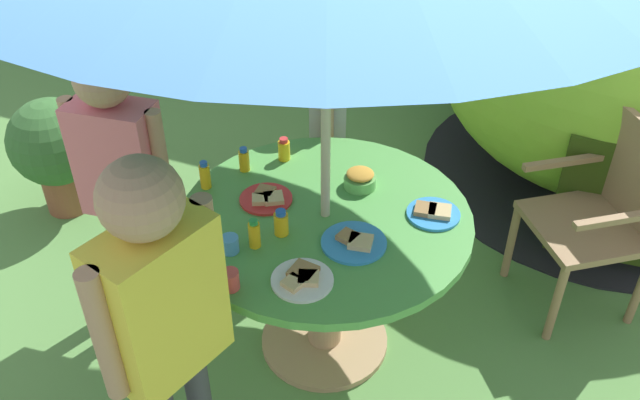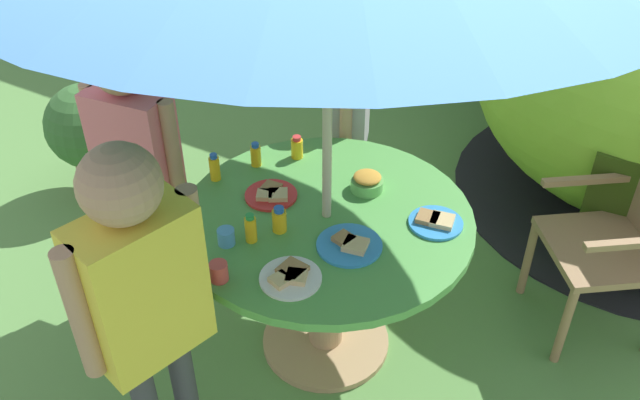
% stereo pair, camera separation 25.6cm
% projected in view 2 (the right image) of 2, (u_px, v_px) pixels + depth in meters
% --- Properties ---
extents(ground_plane, '(10.00, 10.00, 0.02)m').
position_uv_depth(ground_plane, '(326.00, 343.00, 3.11)').
color(ground_plane, '#548442').
extents(garden_table, '(1.17, 1.17, 0.74)m').
position_uv_depth(garden_table, '(326.00, 251.00, 2.77)').
color(garden_table, tan).
rests_on(garden_table, ground_plane).
extents(wooden_chair, '(0.66, 0.66, 0.93)m').
position_uv_depth(wooden_chair, '(626.00, 233.00, 2.91)').
color(wooden_chair, '#93704C').
rests_on(wooden_chair, ground_plane).
extents(potted_plant, '(0.49, 0.49, 0.68)m').
position_uv_depth(potted_plant, '(90.00, 131.00, 3.83)').
color(potted_plant, brown).
rests_on(potted_plant, ground_plane).
extents(child_in_grey_shirt, '(0.28, 0.39, 1.22)m').
position_uv_depth(child_in_grey_shirt, '(350.00, 106.00, 3.29)').
color(child_in_grey_shirt, navy).
rests_on(child_in_grey_shirt, ground_plane).
extents(child_in_pink_shirt, '(0.45, 0.23, 1.33)m').
position_uv_depth(child_in_pink_shirt, '(135.00, 146.00, 2.87)').
color(child_in_pink_shirt, brown).
rests_on(child_in_pink_shirt, ground_plane).
extents(child_in_yellow_shirt, '(0.29, 0.47, 1.43)m').
position_uv_depth(child_in_yellow_shirt, '(142.00, 287.00, 2.10)').
color(child_in_yellow_shirt, '#3F3F47').
rests_on(child_in_yellow_shirt, ground_plane).
extents(snack_bowl, '(0.14, 0.14, 0.08)m').
position_uv_depth(snack_bowl, '(367.00, 182.00, 2.77)').
color(snack_bowl, '#66B259').
rests_on(snack_bowl, garden_table).
extents(plate_far_right, '(0.22, 0.22, 0.03)m').
position_uv_depth(plate_far_right, '(271.00, 194.00, 2.75)').
color(plate_far_right, red).
rests_on(plate_far_right, garden_table).
extents(plate_center_back, '(0.22, 0.22, 0.03)m').
position_uv_depth(plate_center_back, '(291.00, 277.00, 2.36)').
color(plate_center_back, white).
rests_on(plate_center_back, garden_table).
extents(plate_mid_left, '(0.21, 0.21, 0.03)m').
position_uv_depth(plate_mid_left, '(436.00, 222.00, 2.61)').
color(plate_mid_left, '#338CD8').
rests_on(plate_mid_left, garden_table).
extents(plate_center_front, '(0.25, 0.25, 0.03)m').
position_uv_depth(plate_center_front, '(350.00, 245.00, 2.50)').
color(plate_center_front, '#338CD8').
rests_on(plate_center_front, garden_table).
extents(juice_bottle_near_left, '(0.05, 0.05, 0.11)m').
position_uv_depth(juice_bottle_near_left, '(256.00, 155.00, 2.91)').
color(juice_bottle_near_left, yellow).
rests_on(juice_bottle_near_left, garden_table).
extents(juice_bottle_near_right, '(0.04, 0.04, 0.12)m').
position_uv_depth(juice_bottle_near_right, '(251.00, 229.00, 2.50)').
color(juice_bottle_near_right, yellow).
rests_on(juice_bottle_near_right, garden_table).
extents(juice_bottle_far_left, '(0.04, 0.04, 0.12)m').
position_uv_depth(juice_bottle_far_left, '(215.00, 168.00, 2.82)').
color(juice_bottle_far_left, yellow).
rests_on(juice_bottle_far_left, garden_table).
extents(juice_bottle_mid_right, '(0.05, 0.05, 0.11)m').
position_uv_depth(juice_bottle_mid_right, '(297.00, 148.00, 2.96)').
color(juice_bottle_mid_right, yellow).
rests_on(juice_bottle_mid_right, garden_table).
extents(juice_bottle_front_edge, '(0.06, 0.06, 0.11)m').
position_uv_depth(juice_bottle_front_edge, '(279.00, 220.00, 2.55)').
color(juice_bottle_front_edge, yellow).
rests_on(juice_bottle_front_edge, garden_table).
extents(cup_near, '(0.07, 0.07, 0.07)m').
position_uv_depth(cup_near, '(226.00, 237.00, 2.50)').
color(cup_near, '#4C99D8').
rests_on(cup_near, garden_table).
extents(cup_far, '(0.07, 0.07, 0.07)m').
position_uv_depth(cup_far, '(219.00, 272.00, 2.35)').
color(cup_far, '#E04C47').
rests_on(cup_far, garden_table).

